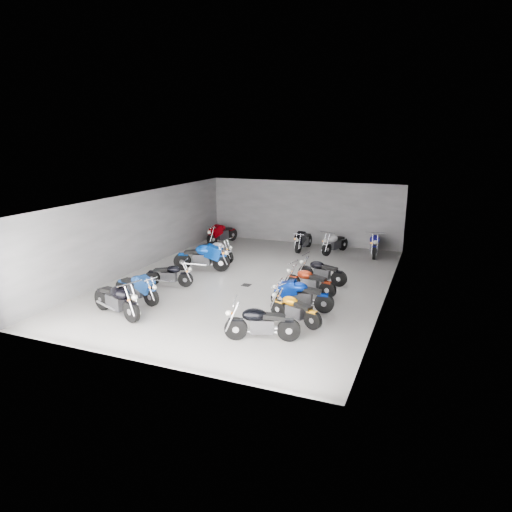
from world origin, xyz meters
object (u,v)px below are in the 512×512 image
(motorcycle_right_b, at_px, (295,309))
(motorcycle_back_f, at_px, (374,244))
(motorcycle_right_a, at_px, (261,323))
(motorcycle_back_e, at_px, (335,243))
(motorcycle_left_e, at_px, (202,257))
(motorcycle_right_c, at_px, (301,295))
(motorcycle_back_d, at_px, (303,240))
(motorcycle_right_d, at_px, (309,282))
(motorcycle_right_e, at_px, (322,272))
(drain_grate, at_px, (246,285))
(motorcycle_left_c, at_px, (169,275))
(motorcycle_left_a, at_px, (117,299))
(motorcycle_left_b, at_px, (137,288))
(motorcycle_back_a, at_px, (222,234))
(motorcycle_left_f, at_px, (215,251))

(motorcycle_right_b, bearing_deg, motorcycle_back_f, 13.82)
(motorcycle_right_a, height_order, motorcycle_back_e, motorcycle_right_a)
(motorcycle_left_e, distance_m, motorcycle_right_c, 5.73)
(motorcycle_back_d, distance_m, motorcycle_back_f, 3.36)
(motorcycle_left_e, xyz_separation_m, motorcycle_right_a, (4.68, -5.28, -0.07))
(motorcycle_right_d, height_order, motorcycle_right_e, motorcycle_right_d)
(drain_grate, relative_size, motorcycle_right_a, 0.16)
(motorcycle_left_c, height_order, motorcycle_right_a, motorcycle_right_a)
(motorcycle_left_a, relative_size, motorcycle_back_e, 1.11)
(motorcycle_left_a, distance_m, motorcycle_right_a, 4.78)
(drain_grate, height_order, motorcycle_back_e, motorcycle_back_e)
(motorcycle_right_c, relative_size, motorcycle_right_d, 1.05)
(motorcycle_left_a, xyz_separation_m, motorcycle_right_d, (4.99, 4.17, -0.07))
(motorcycle_right_d, distance_m, motorcycle_back_d, 6.40)
(motorcycle_left_b, relative_size, motorcycle_right_e, 1.04)
(motorcycle_back_a, distance_m, motorcycle_back_e, 5.88)
(motorcycle_left_e, bearing_deg, motorcycle_right_e, 77.36)
(motorcycle_left_b, bearing_deg, motorcycle_left_f, -167.57)
(motorcycle_left_e, distance_m, motorcycle_right_b, 6.42)
(motorcycle_left_f, distance_m, motorcycle_right_c, 6.68)
(motorcycle_right_e, xyz_separation_m, motorcycle_back_f, (1.26, 5.02, 0.08))
(motorcycle_left_a, distance_m, motorcycle_back_d, 10.68)
(motorcycle_left_a, bearing_deg, motorcycle_back_e, 174.45)
(motorcycle_right_c, distance_m, motorcycle_back_f, 8.01)
(motorcycle_right_e, distance_m, motorcycle_back_f, 5.17)
(motorcycle_left_a, distance_m, motorcycle_back_f, 12.31)
(motorcycle_right_c, bearing_deg, motorcycle_left_c, 80.84)
(motorcycle_left_c, bearing_deg, motorcycle_right_b, 60.26)
(motorcycle_left_e, height_order, motorcycle_right_d, motorcycle_left_e)
(drain_grate, distance_m, motorcycle_back_a, 7.01)
(motorcycle_left_f, distance_m, motorcycle_back_f, 7.41)
(motorcycle_right_b, bearing_deg, drain_grate, 65.66)
(drain_grate, xyz_separation_m, motorcycle_left_c, (-2.61, -1.16, 0.44))
(motorcycle_right_b, xyz_separation_m, motorcycle_back_f, (1.07, 9.01, 0.10))
(motorcycle_right_e, bearing_deg, motorcycle_back_a, 62.98)
(motorcycle_left_b, height_order, motorcycle_left_c, motorcycle_left_b)
(motorcycle_left_a, bearing_deg, motorcycle_back_a, -154.11)
(motorcycle_right_b, relative_size, motorcycle_right_c, 0.87)
(motorcycle_left_a, bearing_deg, motorcycle_back_f, 167.34)
(motorcycle_left_b, relative_size, motorcycle_back_a, 0.97)
(drain_grate, bearing_deg, motorcycle_right_b, -44.95)
(motorcycle_back_d, bearing_deg, motorcycle_left_b, 74.36)
(motorcycle_back_f, bearing_deg, motorcycle_left_a, 51.00)
(motorcycle_left_e, bearing_deg, motorcycle_back_d, 134.56)
(motorcycle_right_c, bearing_deg, motorcycle_right_d, 1.98)
(motorcycle_left_a, relative_size, motorcycle_back_f, 0.97)
(motorcycle_back_f, bearing_deg, motorcycle_left_c, 41.26)
(motorcycle_left_f, height_order, motorcycle_back_d, motorcycle_back_d)
(motorcycle_right_d, bearing_deg, motorcycle_left_b, 130.94)
(motorcycle_left_a, bearing_deg, motorcycle_right_c, 135.39)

